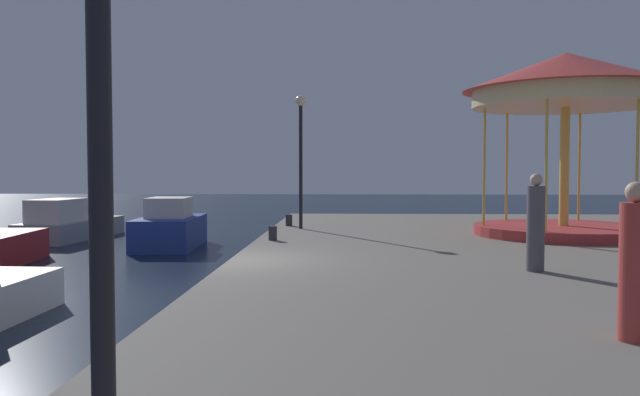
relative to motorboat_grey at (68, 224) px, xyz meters
The scene contains 10 objects.
ground_plane 14.00m from the motorboat_grey, 52.01° to the right, with size 120.00×120.00×0.00m, color black.
quay_dock 19.70m from the motorboat_grey, 34.02° to the right, with size 15.44×29.71×0.80m, color slate.
motorboat_grey is the anchor object (origin of this frame).
motorboat_blue 5.47m from the motorboat_grey, 27.40° to the right, with size 2.17×4.10×1.80m.
carousel 19.01m from the motorboat_grey, 17.10° to the right, with size 6.07×6.07×5.47m.
lamp_post_mid_promenade 10.77m from the motorboat_grey, 20.45° to the right, with size 0.36×0.36×4.47m.
bollard_north 11.58m from the motorboat_grey, 38.13° to the right, with size 0.24×0.24×0.40m, color #2D2D33.
bollard_south 9.48m from the motorboat_grey, 15.47° to the right, with size 0.24×0.24×0.40m, color #2D2D33.
person_by_the_water 19.28m from the motorboat_grey, 39.61° to the right, with size 0.34×0.34×1.89m.
person_mid_promenade 22.53m from the motorboat_grey, 50.04° to the right, with size 0.34×0.34×1.82m.
Camera 1 is at (2.58, -13.42, 2.74)m, focal length 34.96 mm.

